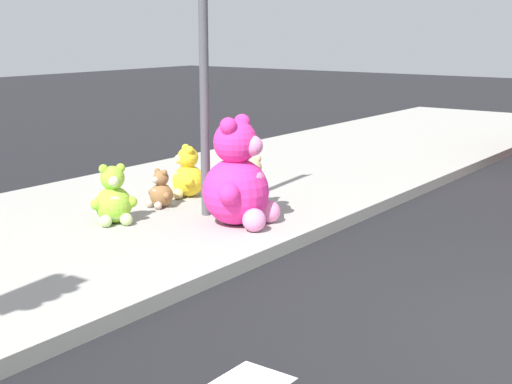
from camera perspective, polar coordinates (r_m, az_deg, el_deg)
sidewalk at (r=8.67m, az=-12.23°, el=-2.77°), size 28.00×4.40×0.15m
sign_pole at (r=8.54m, az=-4.08°, el=9.33°), size 0.56×0.11×3.20m
plush_pink_large at (r=8.24m, az=-1.36°, el=0.81°), size 0.95×0.87×1.25m
plush_lavender at (r=9.64m, az=-1.32°, el=0.88°), size 0.42×0.39×0.55m
plush_tan at (r=9.10m, az=-0.43°, el=0.43°), size 0.49×0.46×0.65m
plush_lime at (r=8.50m, az=-11.07°, el=-0.59°), size 0.48×0.50×0.69m
plush_brown at (r=9.19m, az=-7.47°, el=0.01°), size 0.33×0.37×0.48m
plush_yellow at (r=9.71m, az=-5.44°, el=1.25°), size 0.50×0.48×0.69m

